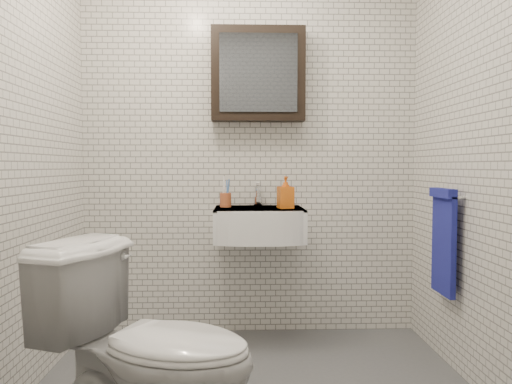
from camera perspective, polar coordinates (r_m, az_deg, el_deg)
room_shell at (r=2.35m, az=-0.18°, el=11.70°), size 2.22×2.02×2.51m
washbasin at (r=3.07m, az=0.36°, el=-3.64°), size 0.55×0.50×0.20m
faucet at (r=3.26m, az=0.23°, el=-0.42°), size 0.06×0.20×0.15m
mirror_cabinet at (r=3.30m, az=0.24°, el=13.27°), size 0.60×0.15×0.60m
towel_rail at (r=2.92m, az=20.66°, el=-4.82°), size 0.09×0.30×0.58m
toothbrush_cup at (r=3.18m, az=-3.50°, el=-0.83°), size 0.09×0.09×0.20m
soap_bottle at (r=3.07m, az=3.40°, el=-0.04°), size 0.10×0.11×0.20m
toilet at (r=2.00m, az=-11.96°, el=-17.53°), size 0.92×0.72×0.82m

